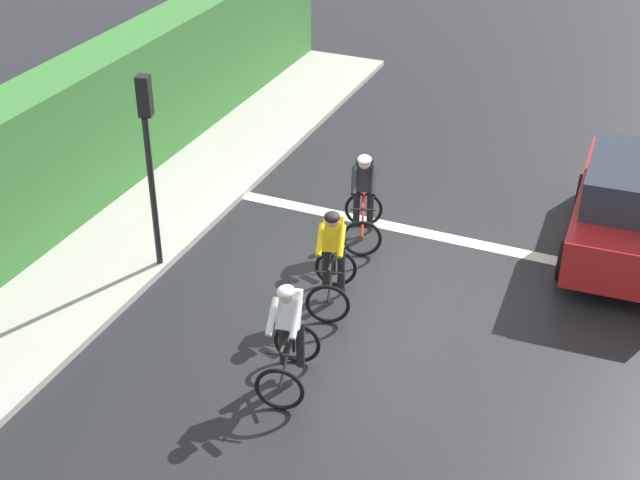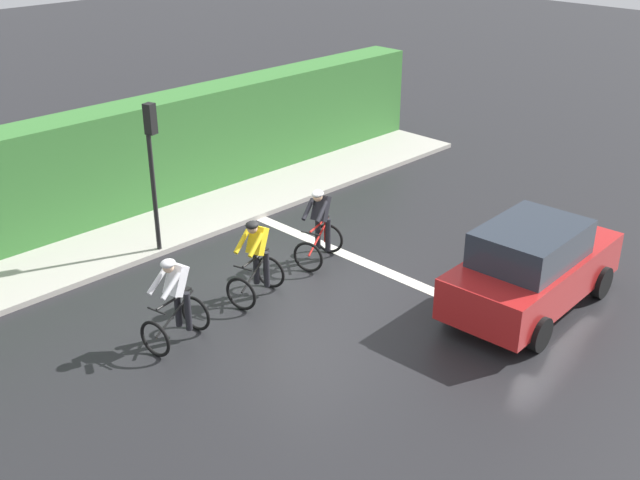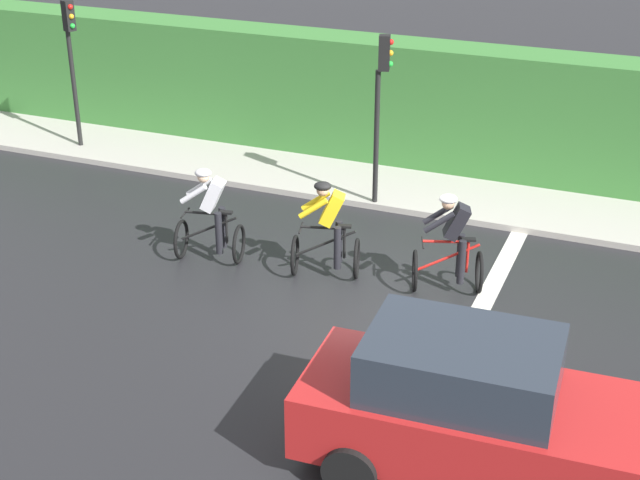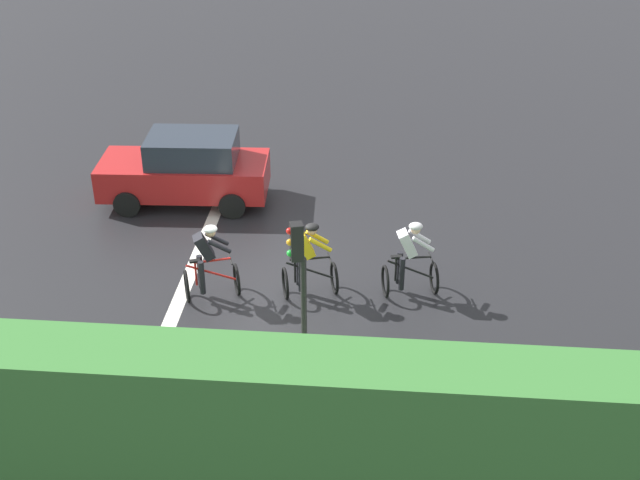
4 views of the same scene
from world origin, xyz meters
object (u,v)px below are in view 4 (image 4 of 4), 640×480
Objects in this scene: cyclist_mid at (208,264)px; traffic_light_near_crossing at (300,284)px; car_red at (186,169)px; cyclist_second at (308,262)px; cyclist_lead at (409,261)px.

traffic_light_near_crossing reaches higher than cyclist_mid.
cyclist_mid is 4.45m from car_red.
car_red is (-3.97, -3.39, 0.08)m from cyclist_second.
traffic_light_near_crossing is (6.99, 3.56, 1.35)m from car_red.
cyclist_second is at bearing 97.24° from cyclist_mid.
traffic_light_near_crossing is at bearing 37.98° from cyclist_mid.
car_red is at bearing -124.73° from cyclist_lead.
car_red is at bearing -161.61° from cyclist_mid.
car_red is 7.96m from traffic_light_near_crossing.
cyclist_second and cyclist_mid have the same top height.
cyclist_mid is (0.46, -4.02, 0.00)m from cyclist_lead.
cyclist_mid is 0.50× the size of traffic_light_near_crossing.
cyclist_second is at bearing -84.04° from cyclist_lead.
car_red is (-4.22, -1.40, 0.08)m from cyclist_mid.
cyclist_second is 3.34m from traffic_light_near_crossing.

